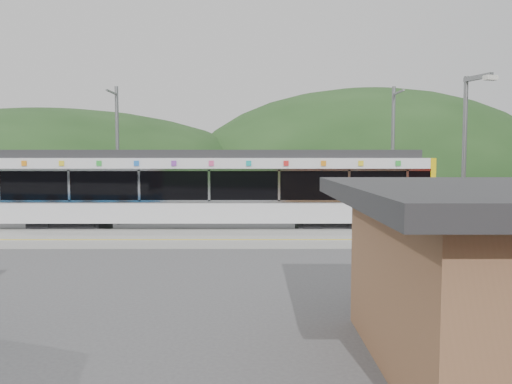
{
  "coord_description": "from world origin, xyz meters",
  "views": [
    {
      "loc": [
        -0.03,
        -16.81,
        3.44
      ],
      "look_at": [
        0.02,
        1.0,
        2.19
      ],
      "focal_mm": 35.0,
      "sensor_mm": 36.0,
      "label": 1
    }
  ],
  "objects": [
    {
      "name": "hills",
      "position": [
        6.19,
        5.29,
        0.0
      ],
      "size": [
        146.0,
        149.0,
        26.0
      ],
      "color": "#1E3D19",
      "rests_on": "ground"
    },
    {
      "name": "ground",
      "position": [
        0.0,
        0.0,
        0.0
      ],
      "size": [
        120.0,
        120.0,
        0.0
      ],
      "primitive_type": "plane",
      "color": "#4C4C4F",
      "rests_on": "ground"
    },
    {
      "name": "train",
      "position": [
        -2.46,
        6.0,
        2.06
      ],
      "size": [
        20.44,
        3.01,
        3.74
      ],
      "color": "black",
      "rests_on": "ground"
    },
    {
      "name": "platform",
      "position": [
        0.0,
        3.3,
        0.15
      ],
      "size": [
        26.0,
        3.2,
        0.3
      ],
      "primitive_type": "cube",
      "color": "#9E9E99",
      "rests_on": "ground"
    },
    {
      "name": "catenary_mast_east",
      "position": [
        7.0,
        8.56,
        3.65
      ],
      "size": [
        0.18,
        1.8,
        7.0
      ],
      "color": "slate",
      "rests_on": "ground"
    },
    {
      "name": "lamp_post",
      "position": [
        5.77,
        -3.12,
        3.38
      ],
      "size": [
        0.43,
        1.05,
        5.65
      ],
      "rotation": [
        0.0,
        0.0,
        0.34
      ],
      "color": "slate",
      "rests_on": "ground"
    },
    {
      "name": "catenary_mast_west",
      "position": [
        -7.0,
        8.56,
        3.65
      ],
      "size": [
        0.18,
        1.8,
        7.0
      ],
      "color": "slate",
      "rests_on": "ground"
    },
    {
      "name": "yellow_line",
      "position": [
        0.0,
        2.0,
        0.3
      ],
      "size": [
        26.0,
        0.1,
        0.01
      ],
      "primitive_type": "cube",
      "color": "yellow",
      "rests_on": "platform"
    }
  ]
}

